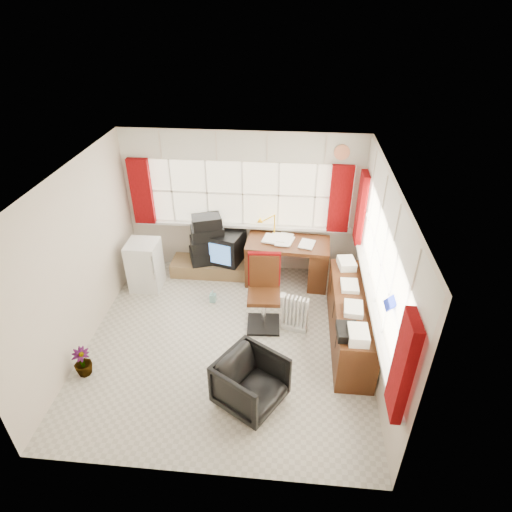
{
  "coord_description": "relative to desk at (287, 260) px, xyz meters",
  "views": [
    {
      "loc": [
        0.84,
        -4.53,
        4.36
      ],
      "look_at": [
        0.36,
        0.55,
        1.15
      ],
      "focal_mm": 30.0,
      "sensor_mm": 36.0,
      "label": 1
    }
  ],
  "objects": [
    {
      "name": "ground",
      "position": [
        -0.8,
        -1.59,
        -0.44
      ],
      "size": [
        4.0,
        4.0,
        0.0
      ],
      "primitive_type": "plane",
      "color": "beige",
      "rests_on": "ground"
    },
    {
      "name": "room_walls",
      "position": [
        -0.8,
        -1.59,
        1.06
      ],
      "size": [
        4.0,
        4.0,
        4.0
      ],
      "color": "beige",
      "rests_on": "ground"
    },
    {
      "name": "window_back",
      "position": [
        -0.8,
        0.36,
        0.51
      ],
      "size": [
        3.7,
        0.12,
        3.6
      ],
      "color": "beige",
      "rests_on": "room_walls"
    },
    {
      "name": "window_right",
      "position": [
        1.15,
        -1.59,
        0.51
      ],
      "size": [
        0.12,
        3.7,
        3.6
      ],
      "color": "beige",
      "rests_on": "room_walls"
    },
    {
      "name": "curtains",
      "position": [
        0.13,
        -0.66,
        1.02
      ],
      "size": [
        3.83,
        3.83,
        1.15
      ],
      "color": "maroon",
      "rests_on": "room_walls"
    },
    {
      "name": "overhead_cabinets",
      "position": [
        0.18,
        -0.61,
        1.81
      ],
      "size": [
        3.98,
        3.98,
        0.48
      ],
      "color": "silver",
      "rests_on": "room_walls"
    },
    {
      "name": "desk",
      "position": [
        0.0,
        0.0,
        0.0
      ],
      "size": [
        1.41,
        0.75,
        0.83
      ],
      "color": "#532B13",
      "rests_on": "ground"
    },
    {
      "name": "desk_lamp",
      "position": [
        -0.24,
        0.22,
        0.63
      ],
      "size": [
        0.16,
        0.14,
        0.4
      ],
      "color": "yellow",
      "rests_on": "desk"
    },
    {
      "name": "task_chair",
      "position": [
        -0.32,
        -1.07,
        0.18
      ],
      "size": [
        0.51,
        0.54,
        1.16
      ],
      "color": "black",
      "rests_on": "ground"
    },
    {
      "name": "office_chair",
      "position": [
        -0.35,
        -2.61,
        -0.1
      ],
      "size": [
        1.0,
        1.0,
        0.67
      ],
      "primitive_type": "imported",
      "rotation": [
        0.0,
        0.0,
        1.01
      ],
      "color": "black",
      "rests_on": "ground"
    },
    {
      "name": "radiator",
      "position": [
        0.16,
        -1.22,
        -0.2
      ],
      "size": [
        0.41,
        0.25,
        0.58
      ],
      "color": "white",
      "rests_on": "ground"
    },
    {
      "name": "credenza",
      "position": [
        0.93,
        -1.39,
        -0.05
      ],
      "size": [
        0.5,
        2.0,
        0.85
      ],
      "color": "#532B13",
      "rests_on": "ground"
    },
    {
      "name": "file_tray",
      "position": [
        0.78,
        -2.12,
        0.36
      ],
      "size": [
        0.27,
        0.33,
        0.11
      ],
      "primitive_type": "cube",
      "rotation": [
        0.0,
        0.0,
        0.04
      ],
      "color": "black",
      "rests_on": "credenza"
    },
    {
      "name": "tv_bench",
      "position": [
        -1.35,
        0.13,
        -0.31
      ],
      "size": [
        1.4,
        0.5,
        0.25
      ],
      "primitive_type": "cube",
      "color": "olive",
      "rests_on": "ground"
    },
    {
      "name": "crt_tv",
      "position": [
        -1.1,
        0.21,
        0.08
      ],
      "size": [
        0.73,
        0.69,
        0.55
      ],
      "color": "black",
      "rests_on": "tv_bench"
    },
    {
      "name": "hifi_stack",
      "position": [
        -1.39,
        0.16,
        0.21
      ],
      "size": [
        0.74,
        0.6,
        0.87
      ],
      "color": "black",
      "rests_on": "tv_bench"
    },
    {
      "name": "mini_fridge",
      "position": [
        -2.37,
        -0.36,
        -0.01
      ],
      "size": [
        0.5,
        0.51,
        0.85
      ],
      "color": "white",
      "rests_on": "ground"
    },
    {
      "name": "spray_bottle_a",
      "position": [
        -0.94,
        0.15,
        -0.31
      ],
      "size": [
        0.13,
        0.13,
        0.27
      ],
      "primitive_type": "imported",
      "rotation": [
        0.0,
        0.0,
        0.37
      ],
      "color": "white",
      "rests_on": "ground"
    },
    {
      "name": "spray_bottle_b",
      "position": [
        -1.18,
        -0.68,
        -0.33
      ],
      "size": [
        0.1,
        0.1,
        0.21
      ],
      "primitive_type": "imported",
      "rotation": [
        0.0,
        0.0,
        -0.06
      ],
      "color": "#89CDC9",
      "rests_on": "ground"
    },
    {
      "name": "flower_vase",
      "position": [
        -2.6,
        -2.36,
        -0.23
      ],
      "size": [
        0.31,
        0.31,
        0.42
      ],
      "primitive_type": "imported",
      "rotation": [
        0.0,
        0.0,
        0.4
      ],
      "color": "black",
      "rests_on": "ground"
    }
  ]
}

